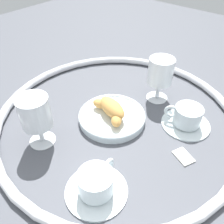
# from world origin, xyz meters

# --- Properties ---
(ground_plane) EXTENTS (2.20, 2.20, 0.00)m
(ground_plane) POSITION_xyz_m (0.00, 0.00, 0.00)
(ground_plane) COLOR #4C4F56
(table_chrome_rim) EXTENTS (0.69, 0.69, 0.02)m
(table_chrome_rim) POSITION_xyz_m (0.00, 0.00, 0.01)
(table_chrome_rim) COLOR silver
(table_chrome_rim) RESTS_ON ground_plane
(pastry_plate) EXTENTS (0.19, 0.19, 0.02)m
(pastry_plate) POSITION_xyz_m (0.01, 0.01, 0.01)
(pastry_plate) COLOR silver
(pastry_plate) RESTS_ON ground_plane
(croissant_large) EXTENTS (0.13, 0.09, 0.04)m
(croissant_large) POSITION_xyz_m (0.01, 0.02, 0.04)
(croissant_large) COLOR #D6994C
(croissant_large) RESTS_ON pastry_plate
(coffee_cup_near) EXTENTS (0.14, 0.14, 0.06)m
(coffee_cup_near) POSITION_xyz_m (-0.11, 0.21, 0.03)
(coffee_cup_near) COLOR silver
(coffee_cup_near) RESTS_ON ground_plane
(coffee_cup_far) EXTENTS (0.14, 0.14, 0.06)m
(coffee_cup_far) POSITION_xyz_m (-0.16, -0.10, 0.03)
(coffee_cup_far) COLOR silver
(coffee_cup_far) RESTS_ON ground_plane
(juice_glass_left) EXTENTS (0.08, 0.08, 0.14)m
(juice_glass_left) POSITION_xyz_m (0.10, 0.20, 0.09)
(juice_glass_left) COLOR white
(juice_glass_left) RESTS_ON ground_plane
(juice_glass_right) EXTENTS (0.08, 0.08, 0.14)m
(juice_glass_right) POSITION_xyz_m (-0.04, -0.16, 0.10)
(juice_glass_right) COLOR white
(juice_glass_right) RESTS_ON ground_plane
(sugar_packet) EXTENTS (0.06, 0.05, 0.01)m
(sugar_packet) POSITION_xyz_m (-0.21, 0.01, 0.00)
(sugar_packet) COLOR white
(sugar_packet) RESTS_ON ground_plane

